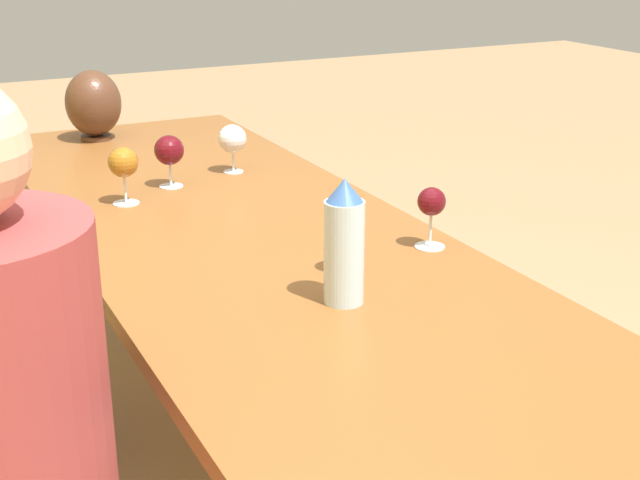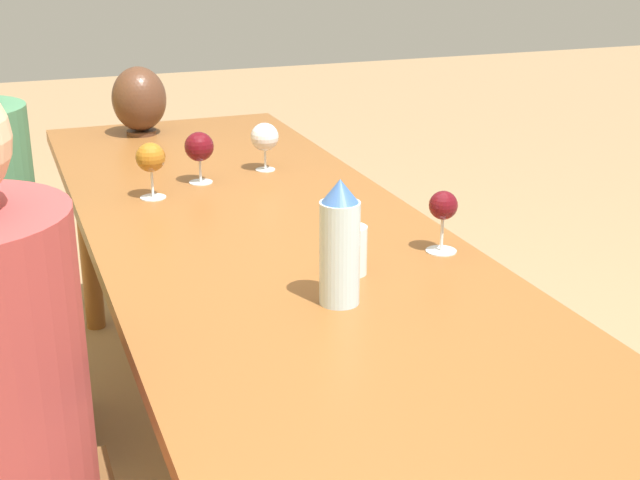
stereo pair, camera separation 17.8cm
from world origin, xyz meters
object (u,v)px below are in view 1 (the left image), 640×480
at_px(vase, 93,104).
at_px(person_near, 3,445).
at_px(water_tumbler, 348,249).
at_px(wine_glass_0, 123,164).
at_px(wine_glass_1, 169,151).
at_px(water_bottle, 344,243).
at_px(wine_glass_2, 431,204).
at_px(wine_glass_3, 232,139).

bearing_deg(vase, person_near, 161.70).
bearing_deg(water_tumbler, wine_glass_0, 23.18).
height_order(wine_glass_1, person_near, person_near).
relative_size(vase, wine_glass_1, 1.60).
relative_size(water_bottle, wine_glass_2, 1.77).
bearing_deg(vase, wine_glass_1, -175.31).
xyz_separation_m(water_bottle, water_tumbler, (0.13, -0.08, -0.07)).
relative_size(vase, wine_glass_3, 1.64).
relative_size(water_tumbler, vase, 0.45).
distance_m(wine_glass_0, wine_glass_2, 0.83).
relative_size(wine_glass_2, person_near, 0.11).
bearing_deg(wine_glass_1, wine_glass_2, -152.65).
bearing_deg(wine_glass_2, water_tumbler, 101.76).
height_order(wine_glass_0, wine_glass_1, wine_glass_0).
bearing_deg(water_bottle, person_near, 98.77).
bearing_deg(wine_glass_1, wine_glass_3, -73.34).
bearing_deg(vase, water_tumbler, -172.36).
bearing_deg(water_tumbler, person_near, 107.43).
distance_m(wine_glass_1, wine_glass_2, 0.82).
bearing_deg(wine_glass_2, wine_glass_1, 27.35).
height_order(vase, person_near, person_near).
height_order(wine_glass_0, person_near, person_near).
bearing_deg(vase, wine_glass_2, -162.67).
bearing_deg(wine_glass_3, wine_glass_0, 113.79).
relative_size(wine_glass_1, wine_glass_3, 1.03).
height_order(water_bottle, wine_glass_0, water_bottle).
bearing_deg(wine_glass_0, person_near, 153.79).
xyz_separation_m(vase, wine_glass_1, (-0.65, -0.05, -0.02)).
relative_size(wine_glass_0, person_near, 0.12).
xyz_separation_m(wine_glass_0, wine_glass_2, (-0.63, -0.53, -0.01)).
distance_m(wine_glass_0, wine_glass_3, 0.40).
height_order(water_tumbler, wine_glass_2, wine_glass_2).
xyz_separation_m(vase, wine_glass_3, (-0.59, -0.26, -0.02)).
xyz_separation_m(water_tumbler, wine_glass_2, (0.05, -0.24, 0.05)).
bearing_deg(person_near, wine_glass_1, -30.81).
xyz_separation_m(water_bottle, person_near, (-0.10, 0.66, -0.20)).
xyz_separation_m(water_tumbler, vase, (1.43, 0.19, 0.07)).
height_order(water_bottle, water_tumbler, water_bottle).
xyz_separation_m(water_bottle, wine_glass_1, (0.91, 0.06, -0.02)).
height_order(wine_glass_1, wine_glass_3, wine_glass_1).
distance_m(wine_glass_3, person_near, 1.36).
relative_size(vase, wine_glass_0, 1.54).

